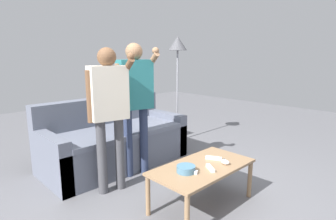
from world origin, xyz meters
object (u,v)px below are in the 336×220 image
at_px(floor_lamp, 178,53).
at_px(player_center, 135,94).
at_px(game_remote_wand_far, 190,171).
at_px(game_remote_wand_near, 214,158).
at_px(snack_bowl, 186,169).
at_px(coffee_table, 202,170).
at_px(game_remote_nunchuk, 225,162).
at_px(couch, 114,141).
at_px(player_left, 109,104).
at_px(game_remote_wand_spare, 210,168).

relative_size(floor_lamp, player_center, 1.10).
bearing_deg(game_remote_wand_far, game_remote_wand_near, 5.84).
relative_size(floor_lamp, game_remote_wand_near, 10.80).
bearing_deg(game_remote_wand_near, snack_bowl, -178.74).
bearing_deg(coffee_table, game_remote_nunchuk, -35.65).
relative_size(player_center, game_remote_wand_far, 10.62).
bearing_deg(game_remote_wand_far, floor_lamp, 46.82).
bearing_deg(player_center, couch, 90.59).
bearing_deg(player_left, game_remote_wand_far, -74.39).
distance_m(coffee_table, game_remote_wand_spare, 0.13).
height_order(coffee_table, player_left, player_left).
height_order(game_remote_wand_far, game_remote_wand_spare, same).
distance_m(coffee_table, game_remote_wand_far, 0.22).
xyz_separation_m(snack_bowl, game_remote_wand_near, (0.43, 0.01, -0.01)).
bearing_deg(game_remote_wand_near, game_remote_wand_spare, -150.25).
bearing_deg(coffee_table, game_remote_wand_spare, -100.91).
xyz_separation_m(coffee_table, game_remote_wand_near, (0.21, 0.02, 0.06)).
distance_m(couch, game_remote_nunchuk, 1.64).
bearing_deg(player_left, snack_bowl, -74.57).
bearing_deg(game_remote_wand_far, couch, 82.63).
bearing_deg(player_left, player_center, 18.03).
distance_m(game_remote_wand_far, game_remote_wand_spare, 0.21).
height_order(player_left, game_remote_wand_spare, player_left).
xyz_separation_m(snack_bowl, player_center, (0.21, 1.00, 0.55)).
bearing_deg(floor_lamp, coffee_table, -129.30).
height_order(floor_lamp, game_remote_wand_near, floor_lamp).
xyz_separation_m(player_center, player_left, (-0.45, -0.15, -0.04)).
height_order(snack_bowl, game_remote_wand_spare, snack_bowl).
distance_m(player_left, game_remote_wand_near, 1.20).
bearing_deg(coffee_table, floor_lamp, 50.70).
height_order(couch, game_remote_nunchuk, couch).
bearing_deg(game_remote_wand_near, player_center, 102.14).
bearing_deg(game_remote_nunchuk, player_left, 122.62).
height_order(game_remote_nunchuk, player_center, player_center).
relative_size(player_left, game_remote_wand_spare, 10.43).
height_order(player_center, game_remote_wand_near, player_center).
bearing_deg(game_remote_nunchuk, snack_bowl, 160.47).
relative_size(snack_bowl, floor_lamp, 0.10).
distance_m(game_remote_wand_near, game_remote_wand_far, 0.42).
bearing_deg(snack_bowl, couch, 82.01).
height_order(snack_bowl, player_center, player_center).
bearing_deg(snack_bowl, game_remote_wand_far, -69.99).
xyz_separation_m(coffee_table, player_left, (-0.46, 0.87, 0.60)).
distance_m(snack_bowl, game_remote_wand_near, 0.43).
bearing_deg(coffee_table, player_left, 117.78).
relative_size(coffee_table, game_remote_wand_near, 6.39).
xyz_separation_m(couch, player_left, (-0.44, -0.63, 0.65)).
distance_m(floor_lamp, game_remote_wand_spare, 2.39).
height_order(player_center, game_remote_wand_far, player_center).
distance_m(couch, game_remote_wand_near, 1.49).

